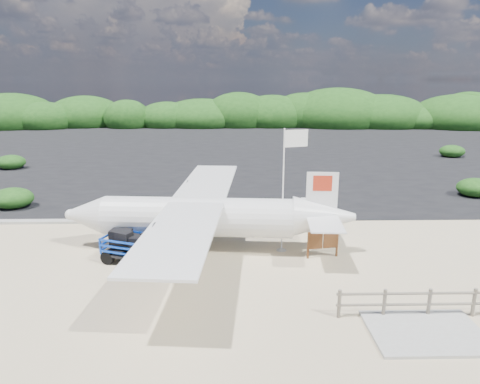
{
  "coord_description": "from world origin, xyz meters",
  "views": [
    {
      "loc": [
        -0.55,
        -17.61,
        7.66
      ],
      "look_at": [
        -0.07,
        4.55,
        1.82
      ],
      "focal_mm": 32.0,
      "sensor_mm": 36.0,
      "label": 1
    }
  ],
  "objects": [
    {
      "name": "walkway_pad",
      "position": [
        5.5,
        -6.0,
        0.0
      ],
      "size": [
        3.5,
        2.5,
        0.1
      ],
      "primitive_type": null,
      "color": "#B2B2B2",
      "rests_on": "ground"
    },
    {
      "name": "asphalt_apron",
      "position": [
        0.0,
        30.0,
        0.0
      ],
      "size": [
        90.0,
        50.0,
        0.04
      ],
      "primitive_type": null,
      "color": "#B2B2B2",
      "rests_on": "ground"
    },
    {
      "name": "fence",
      "position": [
        6.0,
        -5.0,
        0.0
      ],
      "size": [
        6.4,
        2.0,
        1.1
      ],
      "primitive_type": null,
      "color": "#B2B2B2",
      "rests_on": "ground"
    },
    {
      "name": "ground",
      "position": [
        0.0,
        0.0,
        0.0
      ],
      "size": [
        160.0,
        160.0,
        0.0
      ],
      "primitive_type": "plane",
      "color": "beige"
    },
    {
      "name": "crew_b",
      "position": [
        -2.33,
        3.87,
        0.98
      ],
      "size": [
        1.16,
        1.05,
        1.96
      ],
      "primitive_type": "imported",
      "rotation": [
        0.0,
        0.0,
        2.74
      ],
      "color": "#121445",
      "rests_on": "ground"
    },
    {
      "name": "flagpole",
      "position": [
        1.78,
        0.82,
        0.0
      ],
      "size": [
        1.22,
        0.77,
        5.64
      ],
      "primitive_type": null,
      "rotation": [
        0.0,
        0.0,
        0.29
      ],
      "color": "white",
      "rests_on": "ground"
    },
    {
      "name": "lagoon",
      "position": [
        -9.0,
        1.5,
        0.0
      ],
      "size": [
        9.0,
        7.0,
        0.4
      ],
      "primitive_type": null,
      "color": "#B2B2B2",
      "rests_on": "ground"
    },
    {
      "name": "vegetation_band",
      "position": [
        0.0,
        55.0,
        0.0
      ],
      "size": [
        124.0,
        8.0,
        4.4
      ],
      "primitive_type": null,
      "color": "#B2B2B2",
      "rests_on": "ground"
    },
    {
      "name": "aircraft_large",
      "position": [
        11.23,
        25.61,
        0.0
      ],
      "size": [
        17.14,
        17.14,
        4.77
      ],
      "primitive_type": null,
      "rotation": [
        0.0,
        0.0,
        3.06
      ],
      "color": "#B2B2B2",
      "rests_on": "ground"
    },
    {
      "name": "signboard",
      "position": [
        3.5,
        -0.03,
        0.0
      ],
      "size": [
        1.53,
        0.38,
        1.25
      ],
      "primitive_type": null,
      "rotation": [
        0.0,
        0.0,
        0.16
      ],
      "color": "brown",
      "rests_on": "ground"
    },
    {
      "name": "baggage_cart",
      "position": [
        -4.72,
        -0.38,
        0.0
      ],
      "size": [
        3.16,
        2.45,
        1.39
      ],
      "primitive_type": null,
      "rotation": [
        0.0,
        0.0,
        -0.35
      ],
      "color": "blue",
      "rests_on": "ground"
    },
    {
      "name": "crew_a",
      "position": [
        -0.32,
        3.08,
        0.87
      ],
      "size": [
        0.69,
        0.5,
        1.75
      ],
      "primitive_type": "imported",
      "rotation": [
        0.0,
        0.0,
        3.01
      ],
      "color": "#121445",
      "rests_on": "ground"
    },
    {
      "name": "crew_c",
      "position": [
        -0.5,
        2.68,
        0.97
      ],
      "size": [
        1.22,
        0.77,
        1.94
      ],
      "primitive_type": "imported",
      "rotation": [
        0.0,
        0.0,
        2.86
      ],
      "color": "#121445",
      "rests_on": "ground"
    }
  ]
}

